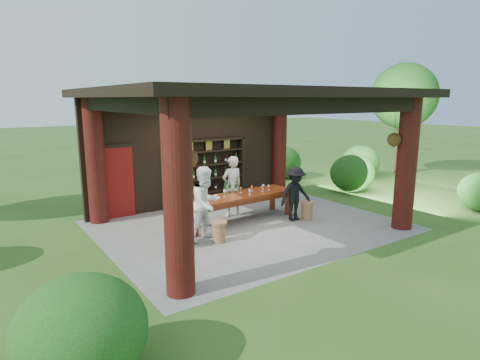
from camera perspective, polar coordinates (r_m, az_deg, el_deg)
ground at (r=10.64m, az=1.23°, el=-6.43°), size 90.00×90.00×0.00m
pavilion at (r=10.53m, az=-0.14°, el=5.25°), size 7.50×6.00×3.60m
wine_shelf at (r=12.53m, az=-4.28°, el=1.19°), size 2.36×0.36×2.07m
tasting_table at (r=10.76m, az=-0.30°, el=-2.72°), size 3.39×1.04×0.75m
stool_near_left at (r=9.37m, az=-3.00°, el=-7.28°), size 0.37×0.37×0.49m
stool_near_right at (r=11.20m, az=9.50°, el=-4.26°), size 0.38×0.38×0.50m
stool_far_left at (r=9.04m, az=-9.48°, el=-7.87°), size 0.43×0.43×0.57m
host at (r=11.30m, az=-1.14°, el=-0.89°), size 0.63×0.42×1.71m
guest_woman at (r=9.38m, az=-4.85°, el=-3.36°), size 1.00×0.87×1.75m
guest_man at (r=10.96m, az=7.87°, el=-1.99°), size 1.00×0.62×1.48m
table_bottles at (r=10.94m, az=-1.40°, el=-1.02°), size 0.42×0.14×0.31m
table_glasses at (r=11.06m, az=2.17°, el=-1.31°), size 0.91×0.44×0.15m
napkin_basket at (r=10.09m, az=-4.95°, el=-2.64°), size 0.27×0.19×0.14m
shrubs at (r=12.26m, az=6.31°, el=-1.37°), size 16.30×9.75×1.36m
trees at (r=13.58m, az=10.61°, el=11.68°), size 20.98×11.50×4.80m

